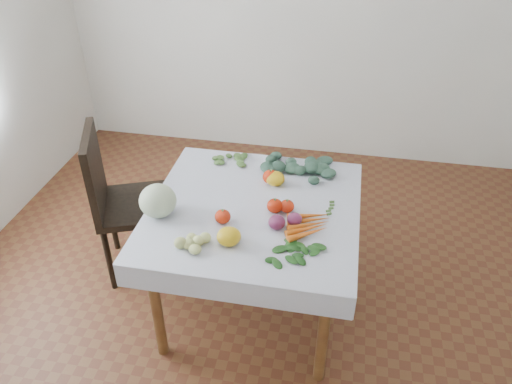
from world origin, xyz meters
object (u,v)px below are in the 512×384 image
at_px(table, 254,222).
at_px(cabbage, 158,201).
at_px(chair, 118,195).
at_px(heirloom_back, 275,179).
at_px(carrot_bunch, 308,225).

height_order(table, cabbage, cabbage).
distance_m(chair, cabbage, 0.60).
xyz_separation_m(cabbage, heirloom_back, (0.56, 0.40, -0.05)).
bearing_deg(cabbage, heirloom_back, 35.55).
height_order(table, heirloom_back, heirloom_back).
relative_size(heirloom_back, carrot_bunch, 0.40).
bearing_deg(table, heirloom_back, 72.68).
bearing_deg(heirloom_back, chair, -177.27).
relative_size(table, heirloom_back, 9.02).
distance_m(cabbage, carrot_bunch, 0.79).
height_order(chair, carrot_bunch, chair).
bearing_deg(heirloom_back, cabbage, -144.45).
distance_m(table, carrot_bunch, 0.35).
relative_size(cabbage, carrot_bunch, 0.71).
xyz_separation_m(table, heirloom_back, (0.08, 0.25, 0.14)).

